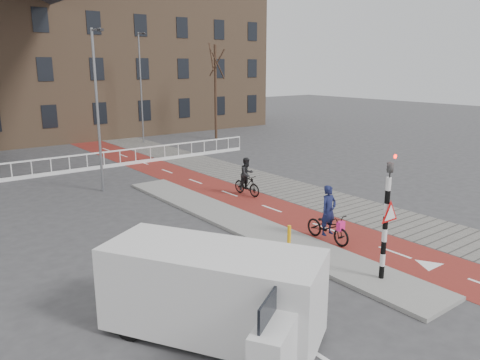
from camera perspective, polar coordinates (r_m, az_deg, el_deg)
ground at (r=15.45m, az=12.06°, el=-8.84°), size 120.00×120.00×0.00m
bike_lane at (r=23.58m, az=-4.17°, el=-0.64°), size 2.50×60.00×0.01m
sidewalk at (r=25.18m, az=1.15°, el=0.33°), size 3.00×60.00×0.01m
curb_island at (r=17.66m, az=0.65°, el=-5.40°), size 1.80×16.00×0.12m
traffic_signal at (r=13.19m, az=17.46°, el=-3.97°), size 0.80×0.80×3.68m
bollard at (r=15.45m, az=6.00°, el=-6.76°), size 0.12×0.12×0.69m
cyclist_near at (r=16.24m, az=10.69°, el=-5.14°), size 0.68×1.89×1.96m
cyclist_far at (r=21.55m, az=0.84°, el=0.04°), size 0.79×1.66×1.77m
van at (r=10.53m, az=-3.41°, el=-13.31°), size 4.08×5.05×2.04m
railing at (r=27.36m, az=-24.01°, el=0.86°), size 28.00×0.10×0.99m
tree_right at (r=38.08m, az=-2.99°, el=10.56°), size 0.21×0.21×7.46m
streetlight_near at (r=22.74m, az=-16.97°, el=7.85°), size 0.12×0.12×7.49m
streetlight_right at (r=37.02m, az=-11.98°, el=10.81°), size 0.12×0.12×8.26m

